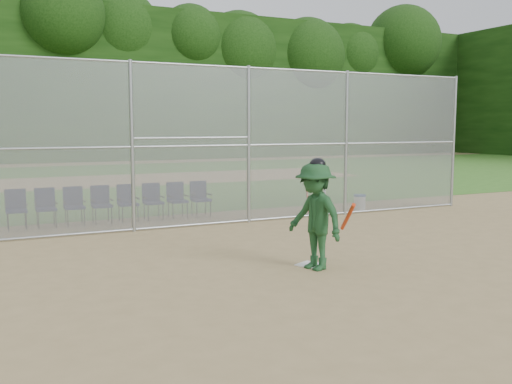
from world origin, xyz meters
name	(u,v)px	position (x,y,z in m)	size (l,w,h in m)	color
ground	(319,270)	(0.00, 0.00, 0.00)	(100.00, 100.00, 0.00)	tan
grass_strip	(108,181)	(0.00, 18.00, 0.01)	(100.00, 100.00, 0.00)	#366D20
dirt_patch_far	(108,181)	(0.00, 18.00, 0.01)	(24.00, 24.00, 0.00)	tan
backstop_fence	(212,143)	(0.00, 5.00, 2.07)	(16.09, 0.09, 4.00)	gray
treeline	(96,62)	(0.00, 20.00, 5.50)	(81.00, 60.00, 11.00)	black
home_plate	(310,265)	(0.04, 0.34, 0.01)	(0.41, 0.41, 0.02)	silver
batter_at_plate	(315,216)	(-0.04, 0.07, 0.94)	(1.01, 1.41, 1.94)	#1B4522
water_cooler	(360,202)	(4.89, 5.53, 0.23)	(0.37, 0.37, 0.46)	white
spare_bats	(317,200)	(3.25, 5.28, 0.42)	(0.66, 0.32, 0.84)	#D84C14
chair_0	(16,210)	(-4.48, 6.49, 0.48)	(0.54, 0.52, 0.96)	#10143C
chair_1	(46,208)	(-3.81, 6.49, 0.48)	(0.54, 0.52, 0.96)	#10143C
chair_2	(75,206)	(-3.13, 6.49, 0.48)	(0.54, 0.52, 0.96)	#10143C
chair_3	(102,205)	(-2.46, 6.49, 0.48)	(0.54, 0.52, 0.96)	#10143C
chair_4	(128,203)	(-1.78, 6.49, 0.48)	(0.54, 0.52, 0.96)	#10143C
chair_5	(153,202)	(-1.11, 6.49, 0.48)	(0.54, 0.52, 0.96)	#10143C
chair_6	(178,200)	(-0.43, 6.49, 0.48)	(0.54, 0.52, 0.96)	#10143C
chair_7	(201,199)	(0.24, 6.49, 0.48)	(0.54, 0.52, 0.96)	#10143C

